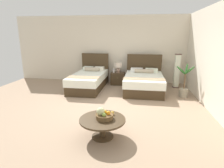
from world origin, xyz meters
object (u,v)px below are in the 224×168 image
(bed_near_corner, at_px, (144,82))
(fruit_bowl, at_px, (104,115))
(nightstand, at_px, (118,78))
(coffee_table, at_px, (102,123))
(loose_apple, at_px, (112,113))
(floor_lamp_corner, at_px, (177,71))
(table_lamp, at_px, (118,66))
(bed_near_window, at_px, (89,80))
(vase, at_px, (114,71))
(potted_palm, at_px, (184,88))

(bed_near_corner, height_order, fruit_bowl, bed_near_corner)
(fruit_bowl, bearing_deg, nightstand, 92.94)
(coffee_table, xyz_separation_m, loose_apple, (0.16, 0.22, 0.13))
(bed_near_corner, xyz_separation_m, floor_lamp_corner, (1.26, 0.63, 0.33))
(fruit_bowl, bearing_deg, bed_near_corner, 76.41)
(fruit_bowl, relative_size, floor_lamp_corner, 0.27)
(table_lamp, bearing_deg, fruit_bowl, -87.08)
(table_lamp, distance_m, coffee_table, 4.27)
(bed_near_window, height_order, table_lamp, bed_near_window)
(floor_lamp_corner, bearing_deg, bed_near_window, -169.38)
(bed_near_window, height_order, vase, bed_near_window)
(bed_near_window, relative_size, loose_apple, 29.69)
(coffee_table, distance_m, potted_palm, 3.64)
(bed_near_corner, bearing_deg, bed_near_window, 179.96)
(bed_near_corner, distance_m, coffee_table, 3.56)
(coffee_table, relative_size, fruit_bowl, 2.56)
(coffee_table, bearing_deg, potted_palm, 53.32)
(vase, xyz_separation_m, coffee_table, (0.36, -4.18, -0.28))
(floor_lamp_corner, distance_m, potted_palm, 1.22)
(table_lamp, bearing_deg, nightstand, -90.00)
(bed_near_corner, xyz_separation_m, potted_palm, (1.31, -0.54, -0.01))
(loose_apple, bearing_deg, nightstand, 95.06)
(nightstand, height_order, floor_lamp_corner, floor_lamp_corner)
(fruit_bowl, distance_m, potted_palm, 3.62)
(floor_lamp_corner, bearing_deg, table_lamp, 176.10)
(coffee_table, distance_m, fruit_bowl, 0.17)
(potted_palm, bearing_deg, fruit_bowl, -126.42)
(nightstand, relative_size, table_lamp, 1.41)
(nightstand, height_order, loose_apple, nightstand)
(bed_near_corner, xyz_separation_m, vase, (-1.22, 0.73, 0.26))
(floor_lamp_corner, bearing_deg, bed_near_corner, -153.54)
(vase, bearing_deg, coffee_table, -85.07)
(bed_near_window, relative_size, fruit_bowl, 6.24)
(nightstand, xyz_separation_m, potted_palm, (2.36, -1.30, 0.06))
(nightstand, bearing_deg, bed_near_window, -143.44)
(nightstand, distance_m, floor_lamp_corner, 2.35)
(bed_near_corner, height_order, vase, bed_near_corner)
(vase, height_order, floor_lamp_corner, floor_lamp_corner)
(bed_near_window, distance_m, table_lamp, 1.37)
(fruit_bowl, bearing_deg, table_lamp, 92.92)
(nightstand, relative_size, fruit_bowl, 1.60)
(bed_near_corner, relative_size, coffee_table, 2.27)
(bed_near_window, relative_size, floor_lamp_corner, 1.70)
(loose_apple, bearing_deg, fruit_bowl, -122.90)
(loose_apple, xyz_separation_m, floor_lamp_corner, (1.96, 3.86, 0.22))
(bed_near_corner, bearing_deg, loose_apple, -102.14)
(vase, bearing_deg, bed_near_corner, -30.77)
(coffee_table, bearing_deg, fruit_bowl, 16.35)
(coffee_table, height_order, potted_palm, potted_palm)
(vase, bearing_deg, loose_apple, -82.45)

